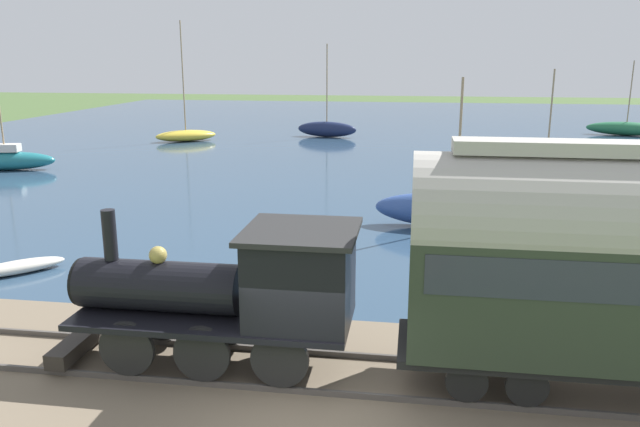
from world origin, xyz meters
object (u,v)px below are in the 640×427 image
(sailboat_navy, at_px, (327,129))
(steam_locomotive, at_px, (241,287))
(rowboat_mid_harbor, at_px, (561,296))
(sailboat_green, at_px, (626,129))
(passenger_coach, at_px, (640,259))
(rowboat_off_pier, at_px, (289,246))
(sailboat_blue, at_px, (456,211))
(rowboat_far_out, at_px, (18,267))
(rowboat_near_shore, at_px, (639,275))
(sailboat_teal, at_px, (6,160))
(sailboat_black, at_px, (546,164))
(sailboat_yellow, at_px, (186,135))

(sailboat_navy, bearing_deg, steam_locomotive, -165.37)
(sailboat_navy, xyz_separation_m, rowboat_mid_harbor, (-34.93, -11.37, -0.50))
(steam_locomotive, bearing_deg, rowboat_mid_harbor, -52.89)
(sailboat_green, distance_m, sailboat_navy, 25.55)
(passenger_coach, relative_size, rowboat_off_pier, 3.52)
(sailboat_blue, height_order, rowboat_far_out, sailboat_blue)
(sailboat_green, height_order, sailboat_blue, sailboat_green)
(steam_locomotive, distance_m, rowboat_near_shore, 12.69)
(sailboat_teal, xyz_separation_m, rowboat_mid_harbor, (-16.52, -27.99, -0.45))
(sailboat_black, xyz_separation_m, rowboat_near_shore, (-18.88, 0.95, -0.23))
(rowboat_far_out, bearing_deg, sailboat_teal, -9.34)
(passenger_coach, bearing_deg, sailboat_green, -16.98)
(sailboat_blue, distance_m, sailboat_navy, 29.10)
(steam_locomotive, xyz_separation_m, rowboat_mid_harbor, (5.61, -7.42, -1.94))
(steam_locomotive, bearing_deg, sailboat_blue, -21.23)
(sailboat_blue, distance_m, sailboat_yellow, 30.46)
(sailboat_navy, height_order, rowboat_far_out, sailboat_navy)
(passenger_coach, bearing_deg, sailboat_black, -7.94)
(rowboat_far_out, relative_size, rowboat_mid_harbor, 0.95)
(sailboat_navy, distance_m, rowboat_off_pier, 31.96)
(passenger_coach, height_order, sailboat_navy, sailboat_navy)
(sailboat_green, distance_m, sailboat_yellow, 36.95)
(steam_locomotive, height_order, rowboat_off_pier, steam_locomotive)
(sailboat_yellow, distance_m, rowboat_off_pier, 30.69)
(sailboat_green, height_order, sailboat_black, sailboat_green)
(rowboat_near_shore, bearing_deg, sailboat_blue, -11.37)
(passenger_coach, relative_size, rowboat_mid_harbor, 3.22)
(sailboat_black, distance_m, rowboat_near_shore, 18.90)
(sailboat_black, relative_size, rowboat_off_pier, 2.46)
(sailboat_navy, bearing_deg, sailboat_yellow, 121.46)
(sailboat_teal, distance_m, sailboat_black, 31.86)
(sailboat_green, height_order, rowboat_mid_harbor, sailboat_green)
(steam_locomotive, xyz_separation_m, rowboat_far_out, (5.49, 8.71, -1.91))
(sailboat_yellow, relative_size, sailboat_black, 1.57)
(sailboat_yellow, height_order, rowboat_near_shore, sailboat_yellow)
(sailboat_black, bearing_deg, rowboat_near_shore, -149.37)
(sailboat_yellow, xyz_separation_m, rowboat_far_out, (-30.65, -5.93, -0.29))
(sailboat_teal, relative_size, rowboat_near_shore, 2.37)
(sailboat_navy, bearing_deg, passenger_coach, -155.42)
(sailboat_navy, bearing_deg, rowboat_near_shore, -147.97)
(steam_locomotive, bearing_deg, sailboat_black, -22.61)
(sailboat_black, height_order, rowboat_off_pier, sailboat_black)
(steam_locomotive, relative_size, sailboat_black, 1.04)
(sailboat_yellow, distance_m, sailboat_black, 27.42)
(sailboat_green, distance_m, rowboat_near_shore, 39.39)
(sailboat_teal, bearing_deg, sailboat_blue, -123.41)
(rowboat_off_pier, xyz_separation_m, rowboat_near_shore, (-1.21, -10.86, -0.04))
(sailboat_green, relative_size, sailboat_teal, 0.99)
(sailboat_blue, bearing_deg, sailboat_green, -20.36)
(passenger_coach, height_order, sailboat_blue, sailboat_blue)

